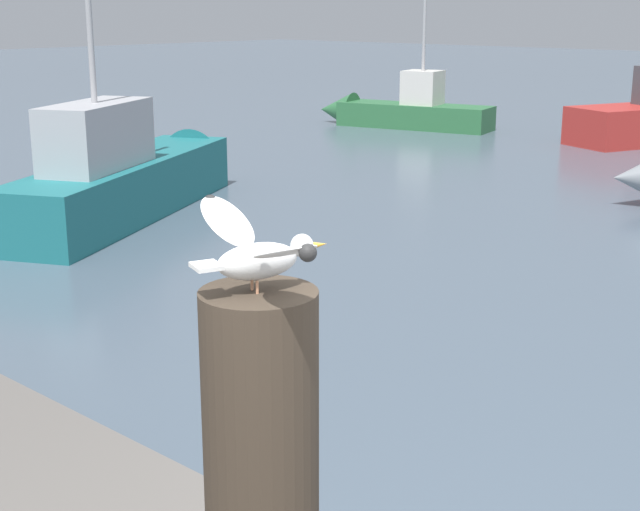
{
  "coord_description": "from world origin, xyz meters",
  "views": [
    {
      "loc": [
        0.79,
        -2.07,
        2.9
      ],
      "look_at": [
        -0.92,
        -0.18,
        2.21
      ],
      "focal_mm": 51.44,
      "sensor_mm": 36.0,
      "label": 1
    }
  ],
  "objects_px": {
    "mooring_post": "(261,461)",
    "boat_teal": "(134,173)",
    "seagull": "(258,249)",
    "boat_green": "(398,110)"
  },
  "relations": [
    {
      "from": "seagull",
      "to": "boat_green",
      "type": "xyz_separation_m",
      "value": [
        -12.19,
        16.69,
        -1.86
      ]
    },
    {
      "from": "mooring_post",
      "to": "boat_teal",
      "type": "distance_m",
      "value": 11.09
    },
    {
      "from": "seagull",
      "to": "boat_green",
      "type": "height_order",
      "value": "boat_green"
    },
    {
      "from": "boat_teal",
      "to": "mooring_post",
      "type": "bearing_deg",
      "value": -34.77
    },
    {
      "from": "mooring_post",
      "to": "boat_teal",
      "type": "relative_size",
      "value": 0.17
    },
    {
      "from": "boat_teal",
      "to": "boat_green",
      "type": "distance_m",
      "value": 10.85
    },
    {
      "from": "mooring_post",
      "to": "boat_green",
      "type": "bearing_deg",
      "value": 126.14
    },
    {
      "from": "mooring_post",
      "to": "seagull",
      "type": "distance_m",
      "value": 0.62
    },
    {
      "from": "mooring_post",
      "to": "boat_teal",
      "type": "height_order",
      "value": "boat_teal"
    },
    {
      "from": "mooring_post",
      "to": "seagull",
      "type": "xyz_separation_m",
      "value": [
        0.0,
        0.0,
        0.62
      ]
    }
  ]
}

